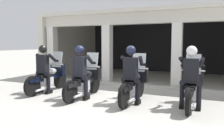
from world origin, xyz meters
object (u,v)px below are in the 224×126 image
object	(u,v)px
police_officer_far_left	(43,65)
motorcycle_far_right	(192,87)
police_officer_far_right	(191,72)
motorcycle_center_left	(85,81)
police_officer_center_left	(80,67)
motorcycle_far_left	(49,77)
police_officer_center_right	(131,70)
motorcycle_center_right	(134,84)

from	to	relation	value
police_officer_far_left	motorcycle_far_right	world-z (taller)	police_officer_far_left
motorcycle_far_right	police_officer_far_right	size ratio (longest dim) A/B	1.29
motorcycle_center_left	police_officer_far_right	xyz separation A→B (m)	(3.06, -0.05, 0.44)
police_officer_far_left	police_officer_center_left	world-z (taller)	same
motorcycle_far_left	police_officer_far_right	xyz separation A→B (m)	(4.58, -0.26, 0.44)
police_officer_far_left	police_officer_center_right	xyz separation A→B (m)	(3.06, -0.09, 0.00)
motorcycle_center_left	motorcycle_center_right	bearing A→B (deg)	17.43
motorcycle_center_right	police_officer_center_right	world-z (taller)	police_officer_center_right
police_officer_far_left	motorcycle_far_right	distance (m)	4.62
motorcycle_center_left	police_officer_center_left	bearing A→B (deg)	-77.09
motorcycle_center_right	motorcycle_far_right	distance (m)	1.53
motorcycle_center_right	police_officer_far_right	world-z (taller)	police_officer_far_right
motorcycle_center_left	motorcycle_far_right	world-z (taller)	same
police_officer_far_left	motorcycle_center_left	distance (m)	1.59
motorcycle_center_left	police_officer_far_right	size ratio (longest dim) A/B	1.29
police_officer_center_right	police_officer_far_left	bearing A→B (deg)	-160.73
motorcycle_center_right	motorcycle_far_right	size ratio (longest dim) A/B	1.00
police_officer_far_left	police_officer_center_right	size ratio (longest dim) A/B	1.00
motorcycle_far_left	motorcycle_far_right	world-z (taller)	same
motorcycle_center_right	police_officer_center_right	xyz separation A→B (m)	(-0.00, -0.28, 0.44)
police_officer_center_right	motorcycle_far_right	bearing A→B (deg)	35.72
motorcycle_far_left	police_officer_center_left	size ratio (longest dim) A/B	1.29
motorcycle_center_right	police_officer_center_right	distance (m)	0.52
motorcycle_far_right	police_officer_center_right	bearing A→B (deg)	-151.54
motorcycle_far_left	motorcycle_center_right	world-z (taller)	same
motorcycle_center_left	motorcycle_far_right	size ratio (longest dim) A/B	1.00
motorcycle_center_left	police_officer_far_right	distance (m)	3.09
police_officer_far_left	police_officer_far_right	xyz separation A→B (m)	(4.59, 0.02, 0.00)
motorcycle_far_left	police_officer_far_left	bearing A→B (deg)	-73.74
police_officer_center_right	police_officer_far_right	world-z (taller)	same
police_officer_center_left	police_officer_far_right	xyz separation A→B (m)	(3.06, 0.23, 0.00)
motorcycle_center_left	motorcycle_far_left	bearing A→B (deg)	-174.60
motorcycle_far_left	police_officer_center_left	xyz separation A→B (m)	(1.53, -0.49, 0.44)
police_officer_far_left	motorcycle_far_right	bearing A→B (deg)	20.34
police_officer_center_right	motorcycle_center_left	bearing A→B (deg)	-165.30
motorcycle_far_left	motorcycle_center_left	size ratio (longest dim) A/B	1.00
motorcycle_far_left	police_officer_center_right	bearing A→B (deg)	9.46
police_officer_far_left	motorcycle_center_right	bearing A→B (deg)	20.05
police_officer_center_right	motorcycle_far_right	world-z (taller)	police_officer_center_right
police_officer_center_right	police_officer_far_right	size ratio (longest dim) A/B	1.00
motorcycle_far_left	police_officer_far_left	distance (m)	0.52
police_officer_far_left	police_officer_center_right	distance (m)	3.06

